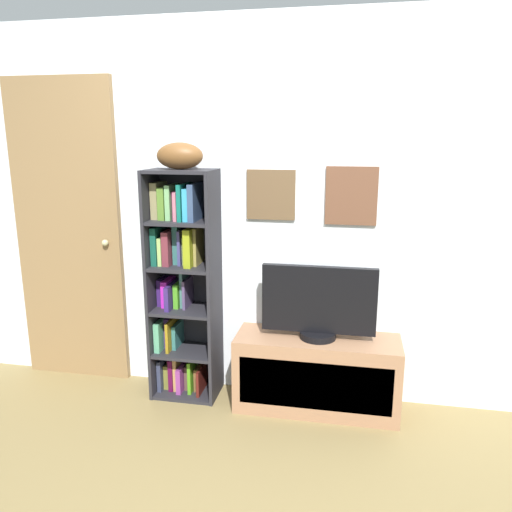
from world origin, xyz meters
name	(u,v)px	position (x,y,z in m)	size (l,w,h in m)	color
ground	(250,508)	(0.00, 0.00, -0.02)	(5.20, 5.20, 0.04)	olive
back_wall	(286,215)	(0.00, 1.13, 1.19)	(4.80, 0.08, 2.37)	silver
bookshelf	(181,283)	(-0.65, 0.98, 0.75)	(0.42, 0.30, 1.47)	#232228
football	(180,156)	(-0.62, 0.95, 1.55)	(0.28, 0.16, 0.16)	brown
tv_stand	(317,373)	(0.23, 0.92, 0.23)	(1.00, 0.35, 0.47)	#976B4C
television	(319,304)	(0.23, 0.92, 0.69)	(0.68, 0.22, 0.45)	black
door	(69,234)	(-1.48, 1.08, 1.02)	(0.75, 0.09, 2.04)	olive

